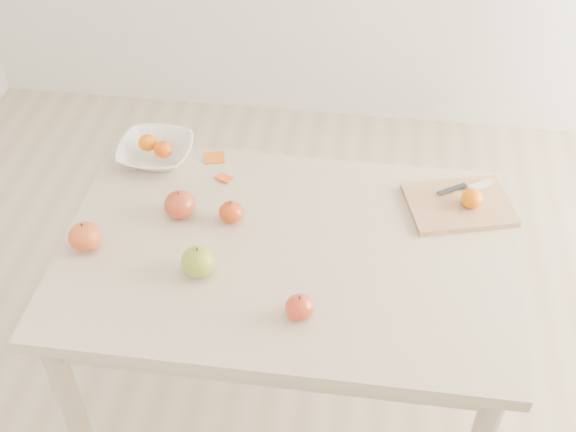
# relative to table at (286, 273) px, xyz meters

# --- Properties ---
(ground) EXTENTS (3.50, 3.50, 0.00)m
(ground) POSITION_rel_table_xyz_m (0.00, 0.00, -0.65)
(ground) COLOR #C6B293
(ground) RESTS_ON ground
(table) EXTENTS (1.20, 0.80, 0.75)m
(table) POSITION_rel_table_xyz_m (0.00, 0.00, 0.00)
(table) COLOR beige
(table) RESTS_ON ground
(cutting_board) EXTENTS (0.33, 0.28, 0.02)m
(cutting_board) POSITION_rel_table_xyz_m (0.46, 0.23, 0.11)
(cutting_board) COLOR tan
(cutting_board) RESTS_ON table
(board_tangerine) EXTENTS (0.06, 0.06, 0.05)m
(board_tangerine) POSITION_rel_table_xyz_m (0.49, 0.22, 0.14)
(board_tangerine) COLOR orange
(board_tangerine) RESTS_ON cutting_board
(fruit_bowl) EXTENTS (0.22, 0.22, 0.05)m
(fruit_bowl) POSITION_rel_table_xyz_m (-0.44, 0.33, 0.13)
(fruit_bowl) COLOR white
(fruit_bowl) RESTS_ON table
(bowl_tangerine_near) EXTENTS (0.06, 0.06, 0.05)m
(bowl_tangerine_near) POSITION_rel_table_xyz_m (-0.47, 0.34, 0.15)
(bowl_tangerine_near) COLOR #DD6007
(bowl_tangerine_near) RESTS_ON fruit_bowl
(bowl_tangerine_far) EXTENTS (0.06, 0.06, 0.05)m
(bowl_tangerine_far) POSITION_rel_table_xyz_m (-0.41, 0.31, 0.15)
(bowl_tangerine_far) COLOR #CA4307
(bowl_tangerine_far) RESTS_ON fruit_bowl
(orange_peel_a) EXTENTS (0.07, 0.06, 0.01)m
(orange_peel_a) POSITION_rel_table_xyz_m (-0.27, 0.35, 0.10)
(orange_peel_a) COLOR #CC5A0E
(orange_peel_a) RESTS_ON table
(orange_peel_b) EXTENTS (0.06, 0.05, 0.01)m
(orange_peel_b) POSITION_rel_table_xyz_m (-0.22, 0.26, 0.10)
(orange_peel_b) COLOR #DF500F
(orange_peel_b) RESTS_ON table
(paring_knife) EXTENTS (0.16, 0.09, 0.01)m
(paring_knife) POSITION_rel_table_xyz_m (0.51, 0.30, 0.12)
(paring_knife) COLOR silver
(paring_knife) RESTS_ON cutting_board
(apple_green) EXTENTS (0.09, 0.09, 0.08)m
(apple_green) POSITION_rel_table_xyz_m (-0.21, -0.12, 0.14)
(apple_green) COLOR olive
(apple_green) RESTS_ON table
(apple_red_e) EXTENTS (0.07, 0.07, 0.06)m
(apple_red_e) POSITION_rel_table_xyz_m (0.07, -0.23, 0.13)
(apple_red_e) COLOR maroon
(apple_red_e) RESTS_ON table
(apple_red_d) EXTENTS (0.09, 0.09, 0.08)m
(apple_red_d) POSITION_rel_table_xyz_m (-0.52, -0.07, 0.14)
(apple_red_d) COLOR maroon
(apple_red_d) RESTS_ON table
(apple_red_a) EXTENTS (0.09, 0.09, 0.08)m
(apple_red_a) POSITION_rel_table_xyz_m (-0.31, 0.09, 0.14)
(apple_red_a) COLOR maroon
(apple_red_a) RESTS_ON table
(apple_red_b) EXTENTS (0.07, 0.07, 0.06)m
(apple_red_b) POSITION_rel_table_xyz_m (-0.16, 0.09, 0.13)
(apple_red_b) COLOR #9B1805
(apple_red_b) RESTS_ON table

